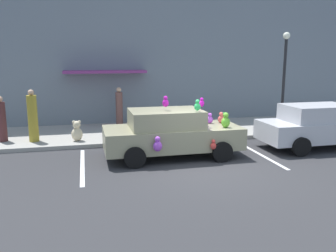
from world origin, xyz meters
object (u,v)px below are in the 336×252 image
pedestrian_near_shopfront (1,120)px  plush_covered_car (171,133)px  parked_sedan_behind (320,126)px  pedestrian_by_lamp (119,108)px  street_lamp_post (284,72)px  pedestrian_walking_past (33,117)px  teddy_bear_on_sidewalk (77,132)px

pedestrian_near_shopfront → plush_covered_car: bearing=-27.4°
parked_sedan_behind → pedestrian_by_lamp: 8.15m
plush_covered_car → street_lamp_post: street_lamp_post is taller
parked_sedan_behind → pedestrian_walking_past: 10.31m
parked_sedan_behind → pedestrian_near_shopfront: pedestrian_near_shopfront is taller
pedestrian_by_lamp → parked_sedan_behind: bearing=-35.6°
parked_sedan_behind → street_lamp_post: bearing=94.2°
plush_covered_car → pedestrian_near_shopfront: size_ratio=2.62×
pedestrian_walking_past → pedestrian_near_shopfront: bearing=166.0°
street_lamp_post → plush_covered_car: bearing=-157.5°
street_lamp_post → pedestrian_near_shopfront: bearing=176.1°
street_lamp_post → pedestrian_walking_past: 9.91m
parked_sedan_behind → street_lamp_post: street_lamp_post is taller
parked_sedan_behind → teddy_bear_on_sidewalk: bearing=164.1°
parked_sedan_behind → pedestrian_by_lamp: (-6.62, 4.75, 0.18)m
street_lamp_post → parked_sedan_behind: bearing=-85.8°
plush_covered_car → parked_sedan_behind: size_ratio=0.99×
plush_covered_car → pedestrian_walking_past: 5.23m
pedestrian_walking_past → pedestrian_by_lamp: size_ratio=1.09×
parked_sedan_behind → street_lamp_post: 2.90m
plush_covered_car → pedestrian_by_lamp: 4.82m
plush_covered_car → pedestrian_by_lamp: size_ratio=2.50×
plush_covered_car → pedestrian_walking_past: bearing=149.7°
parked_sedan_behind → street_lamp_post: size_ratio=1.10×
plush_covered_car → teddy_bear_on_sidewalk: (-2.98, 2.32, -0.29)m
plush_covered_car → parked_sedan_behind: plush_covered_car is taller
parked_sedan_behind → plush_covered_car: bearing=179.2°
plush_covered_car → parked_sedan_behind: bearing=-0.8°
plush_covered_car → pedestrian_walking_past: size_ratio=2.30×
teddy_bear_on_sidewalk → street_lamp_post: 8.51m
pedestrian_near_shopfront → teddy_bear_on_sidewalk: bearing=-12.6°
pedestrian_walking_past → pedestrian_by_lamp: 3.89m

